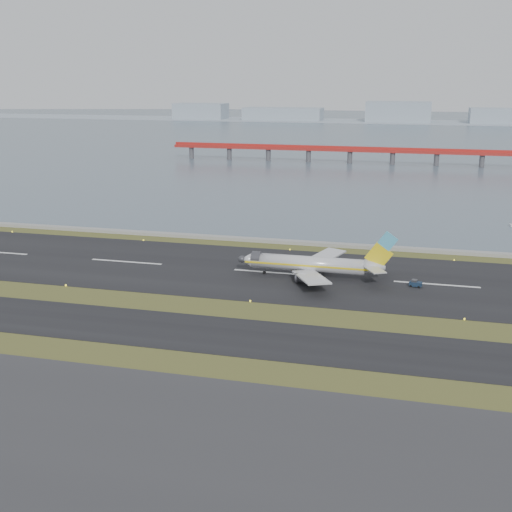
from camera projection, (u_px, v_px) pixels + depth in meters
The scene contains 10 objects.
ground at pixel (241, 314), 133.72m from camera, with size 1000.00×1000.00×0.00m, color #304318.
apron_strip at pixel (128, 461), 82.32m from camera, with size 1000.00×50.00×0.10m, color #2F2F31.
taxiway_strip at pixel (225, 335), 122.49m from camera, with size 1000.00×18.00×0.10m, color black.
runway_strip at pixel (273, 273), 161.73m from camera, with size 1000.00×45.00×0.10m, color black.
seawall at pixel (295, 242), 189.64m from camera, with size 1000.00×2.50×1.00m, color gray.
bay_water at pixel (380, 134), 563.49m from camera, with size 1400.00×800.00×1.30m, color #485868.
red_pier at pixel (393, 152), 360.64m from camera, with size 260.00×5.00×10.20m.
far_shoreline at pixel (401, 116), 708.15m from camera, with size 1400.00×80.00×60.50m.
airliner at pixel (314, 264), 156.80m from camera, with size 38.52×32.89×12.80m.
pushback_tug at pixel (415, 284), 150.51m from camera, with size 3.05×2.16×1.78m.
Camera 1 is at (33.55, -121.03, 47.55)m, focal length 45.00 mm.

